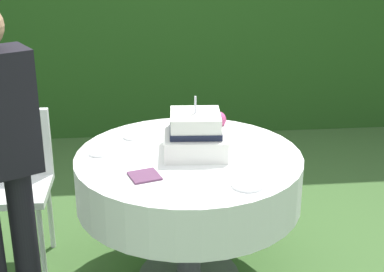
{
  "coord_description": "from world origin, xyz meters",
  "views": [
    {
      "loc": [
        -0.26,
        -2.74,
        1.92
      ],
      "look_at": [
        0.02,
        0.02,
        0.85
      ],
      "focal_mm": 53.87,
      "sensor_mm": 36.0,
      "label": 1
    }
  ],
  "objects_px": {
    "cake_table": "(189,179)",
    "napkin_stack": "(145,176)",
    "wedding_cake": "(196,134)",
    "serving_plate_far": "(133,137)",
    "serving_plate_near": "(188,128)",
    "garden_chair": "(15,173)",
    "serving_plate_right": "(248,185)",
    "serving_plate_left": "(99,153)"
  },
  "relations": [
    {
      "from": "serving_plate_near",
      "to": "napkin_stack",
      "type": "xyz_separation_m",
      "value": [
        -0.27,
        -0.63,
        -0.0
      ]
    },
    {
      "from": "cake_table",
      "to": "garden_chair",
      "type": "relative_size",
      "value": 1.33
    },
    {
      "from": "cake_table",
      "to": "serving_plate_left",
      "type": "height_order",
      "value": "serving_plate_left"
    },
    {
      "from": "cake_table",
      "to": "serving_plate_right",
      "type": "bearing_deg",
      "value": -58.57
    },
    {
      "from": "cake_table",
      "to": "serving_plate_right",
      "type": "relative_size",
      "value": 7.91
    },
    {
      "from": "cake_table",
      "to": "serving_plate_near",
      "type": "relative_size",
      "value": 11.2
    },
    {
      "from": "wedding_cake",
      "to": "napkin_stack",
      "type": "relative_size",
      "value": 2.58
    },
    {
      "from": "napkin_stack",
      "to": "serving_plate_near",
      "type": "bearing_deg",
      "value": 67.05
    },
    {
      "from": "serving_plate_far",
      "to": "napkin_stack",
      "type": "bearing_deg",
      "value": -83.93
    },
    {
      "from": "serving_plate_left",
      "to": "garden_chair",
      "type": "xyz_separation_m",
      "value": [
        -0.5,
        0.26,
        -0.21
      ]
    },
    {
      "from": "serving_plate_right",
      "to": "garden_chair",
      "type": "bearing_deg",
      "value": 149.45
    },
    {
      "from": "cake_table",
      "to": "napkin_stack",
      "type": "xyz_separation_m",
      "value": [
        -0.23,
        -0.24,
        0.14
      ]
    },
    {
      "from": "wedding_cake",
      "to": "serving_plate_right",
      "type": "height_order",
      "value": "wedding_cake"
    },
    {
      "from": "serving_plate_far",
      "to": "garden_chair",
      "type": "xyz_separation_m",
      "value": [
        -0.68,
        0.04,
        -0.21
      ]
    },
    {
      "from": "serving_plate_far",
      "to": "garden_chair",
      "type": "bearing_deg",
      "value": 176.5
    },
    {
      "from": "cake_table",
      "to": "serving_plate_right",
      "type": "xyz_separation_m",
      "value": [
        0.24,
        -0.39,
        0.14
      ]
    },
    {
      "from": "wedding_cake",
      "to": "serving_plate_far",
      "type": "xyz_separation_m",
      "value": [
        -0.33,
        0.24,
        -0.09
      ]
    },
    {
      "from": "cake_table",
      "to": "garden_chair",
      "type": "xyz_separation_m",
      "value": [
        -0.96,
        0.32,
        -0.07
      ]
    },
    {
      "from": "wedding_cake",
      "to": "serving_plate_left",
      "type": "height_order",
      "value": "wedding_cake"
    },
    {
      "from": "cake_table",
      "to": "wedding_cake",
      "type": "relative_size",
      "value": 3.36
    },
    {
      "from": "serving_plate_left",
      "to": "serving_plate_right",
      "type": "xyz_separation_m",
      "value": [
        0.7,
        -0.45,
        0.0
      ]
    },
    {
      "from": "wedding_cake",
      "to": "serving_plate_right",
      "type": "distance_m",
      "value": 0.48
    },
    {
      "from": "serving_plate_left",
      "to": "serving_plate_near",
      "type": "bearing_deg",
      "value": 33.83
    },
    {
      "from": "wedding_cake",
      "to": "serving_plate_left",
      "type": "bearing_deg",
      "value": 177.56
    },
    {
      "from": "serving_plate_left",
      "to": "cake_table",
      "type": "bearing_deg",
      "value": -7.47
    },
    {
      "from": "serving_plate_far",
      "to": "napkin_stack",
      "type": "relative_size",
      "value": 0.78
    },
    {
      "from": "wedding_cake",
      "to": "serving_plate_right",
      "type": "bearing_deg",
      "value": -65.5
    },
    {
      "from": "serving_plate_near",
      "to": "serving_plate_far",
      "type": "distance_m",
      "value": 0.34
    },
    {
      "from": "serving_plate_right",
      "to": "serving_plate_far",
      "type": "bearing_deg",
      "value": 128.23
    },
    {
      "from": "cake_table",
      "to": "serving_plate_right",
      "type": "height_order",
      "value": "serving_plate_right"
    },
    {
      "from": "wedding_cake",
      "to": "napkin_stack",
      "type": "distance_m",
      "value": 0.4
    },
    {
      "from": "serving_plate_far",
      "to": "serving_plate_right",
      "type": "height_order",
      "value": "same"
    },
    {
      "from": "serving_plate_near",
      "to": "napkin_stack",
      "type": "height_order",
      "value": "serving_plate_near"
    },
    {
      "from": "cake_table",
      "to": "serving_plate_right",
      "type": "distance_m",
      "value": 0.48
    },
    {
      "from": "serving_plate_far",
      "to": "napkin_stack",
      "type": "xyz_separation_m",
      "value": [
        0.06,
        -0.52,
        -0.0
      ]
    },
    {
      "from": "cake_table",
      "to": "serving_plate_far",
      "type": "xyz_separation_m",
      "value": [
        -0.29,
        0.28,
        0.14
      ]
    },
    {
      "from": "serving_plate_right",
      "to": "napkin_stack",
      "type": "xyz_separation_m",
      "value": [
        -0.47,
        0.15,
        -0.0
      ]
    },
    {
      "from": "serving_plate_far",
      "to": "serving_plate_left",
      "type": "height_order",
      "value": "same"
    },
    {
      "from": "napkin_stack",
      "to": "garden_chair",
      "type": "height_order",
      "value": "garden_chair"
    },
    {
      "from": "wedding_cake",
      "to": "serving_plate_near",
      "type": "bearing_deg",
      "value": 91.39
    },
    {
      "from": "serving_plate_far",
      "to": "serving_plate_right",
      "type": "relative_size",
      "value": 0.72
    },
    {
      "from": "serving_plate_near",
      "to": "garden_chair",
      "type": "distance_m",
      "value": 1.02
    }
  ]
}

